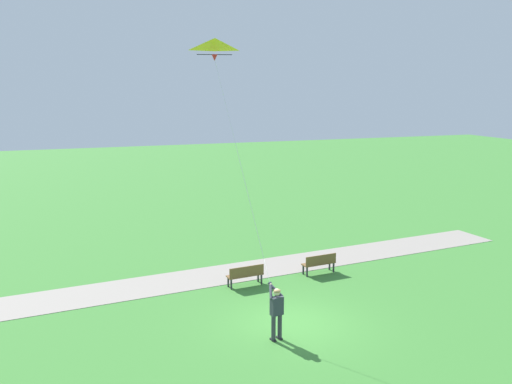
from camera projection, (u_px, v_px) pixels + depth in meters
ground_plane at (292, 323)px, 18.34m from camera, size 120.00×120.00×0.00m
walkway_path at (197, 278)px, 22.66m from camera, size 5.34×32.08×0.02m
person_kite_flyer at (276, 309)px, 16.95m from camera, size 0.63×0.51×1.83m
flying_kite at (215, 52)px, 18.54m from camera, size 3.77×1.51×7.72m
park_bench_near_walkway at (319, 262)px, 23.17m from camera, size 0.58×1.53×0.88m
park_bench_far_walkway at (246, 274)px, 21.71m from camera, size 0.58×1.53×0.88m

